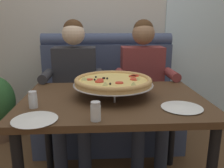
% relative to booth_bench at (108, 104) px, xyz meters
% --- Properties ---
extents(back_wall_with_window, '(6.00, 0.12, 2.80)m').
position_rel_booth_bench_xyz_m(back_wall_with_window, '(0.00, 0.57, 1.00)').
color(back_wall_with_window, beige).
rests_on(back_wall_with_window, ground_plane).
extents(window_panel, '(1.10, 0.02, 2.80)m').
position_rel_booth_bench_xyz_m(window_panel, '(1.27, 0.50, 1.00)').
color(window_panel, white).
rests_on(window_panel, ground_plane).
extents(booth_bench, '(1.44, 0.78, 1.13)m').
position_rel_booth_bench_xyz_m(booth_bench, '(0.00, 0.00, 0.00)').
color(booth_bench, '#424C6B').
rests_on(booth_bench, ground_plane).
extents(dining_table, '(1.21, 0.86, 0.75)m').
position_rel_booth_bench_xyz_m(dining_table, '(0.00, -0.90, 0.26)').
color(dining_table, '#4C331E').
rests_on(dining_table, ground_plane).
extents(diner_left, '(0.54, 0.64, 1.27)m').
position_rel_booth_bench_xyz_m(diner_left, '(-0.32, -0.27, 0.31)').
color(diner_left, '#2D3342').
rests_on(diner_left, ground_plane).
extents(diner_right, '(0.54, 0.64, 1.27)m').
position_rel_booth_bench_xyz_m(diner_right, '(0.32, -0.27, 0.31)').
color(diner_right, '#2D3342').
rests_on(diner_right, ground_plane).
extents(pizza, '(0.54, 0.54, 0.14)m').
position_rel_booth_bench_xyz_m(pizza, '(-0.00, -0.85, 0.46)').
color(pizza, silver).
rests_on(pizza, dining_table).
extents(shaker_pepper_flakes, '(0.05, 0.05, 0.10)m').
position_rel_booth_bench_xyz_m(shaker_pepper_flakes, '(-0.12, -1.27, 0.40)').
color(shaker_pepper_flakes, white).
rests_on(shaker_pepper_flakes, dining_table).
extents(shaker_parmesan, '(0.05, 0.05, 0.10)m').
position_rel_booth_bench_xyz_m(shaker_parmesan, '(-0.48, -1.06, 0.40)').
color(shaker_parmesan, white).
rests_on(shaker_parmesan, dining_table).
extents(plate_near_left, '(0.24, 0.24, 0.02)m').
position_rel_booth_bench_xyz_m(plate_near_left, '(-0.43, -1.25, 0.37)').
color(plate_near_left, white).
rests_on(plate_near_left, dining_table).
extents(plate_near_right, '(0.24, 0.24, 0.02)m').
position_rel_booth_bench_xyz_m(plate_near_right, '(0.39, -1.12, 0.37)').
color(plate_near_right, white).
rests_on(plate_near_right, dining_table).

